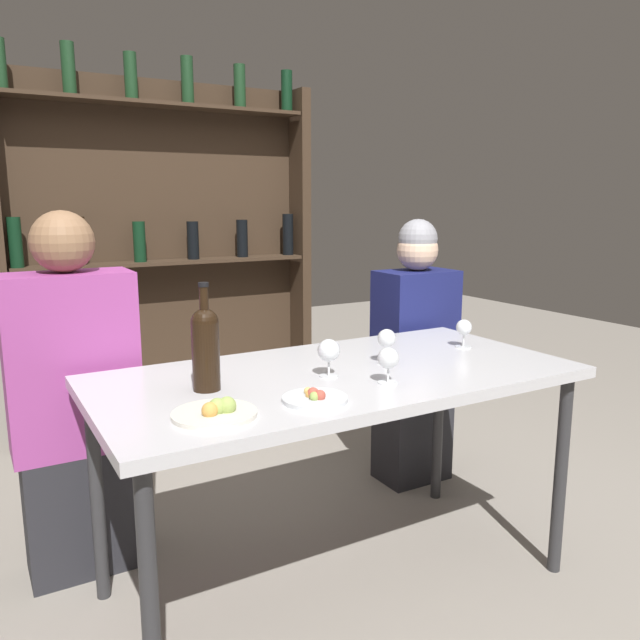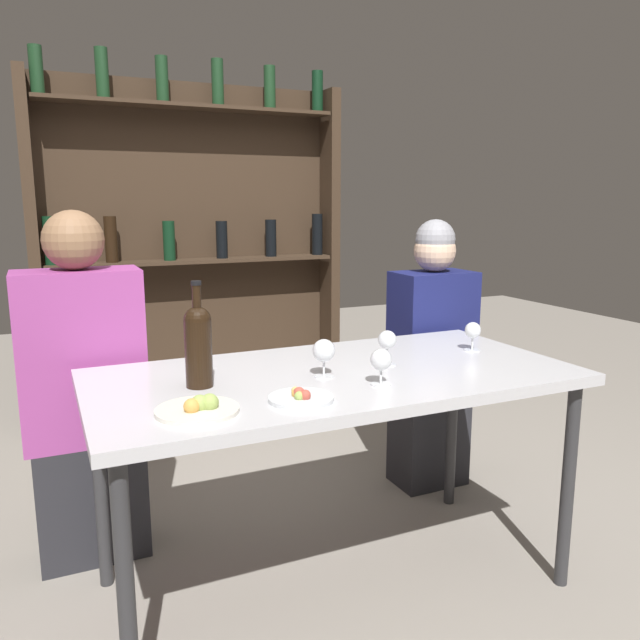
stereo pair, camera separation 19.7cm
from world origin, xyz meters
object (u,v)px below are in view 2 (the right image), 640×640
(wine_glass_3, at_px, (387,341))
(seated_person_left, at_px, (85,400))
(wine_glass_2, at_px, (381,361))
(wine_bottle, at_px, (198,342))
(food_plate_0, at_px, (301,398))
(food_plate_1, at_px, (199,408))
(wine_glass_1, at_px, (473,332))
(seated_person_right, at_px, (431,360))
(wine_glass_0, at_px, (324,352))

(wine_glass_3, bearing_deg, seated_person_left, 150.22)
(wine_glass_2, bearing_deg, wine_bottle, 157.06)
(food_plate_0, bearing_deg, food_plate_1, 176.26)
(food_plate_0, bearing_deg, seated_person_left, 124.03)
(wine_glass_3, xyz_separation_m, seated_person_left, (-0.93, 0.53, -0.24))
(wine_glass_2, distance_m, food_plate_0, 0.29)
(food_plate_0, bearing_deg, wine_glass_1, 19.30)
(wine_bottle, distance_m, wine_glass_3, 0.63)
(food_plate_1, bearing_deg, wine_glass_3, 17.32)
(wine_bottle, relative_size, seated_person_right, 0.26)
(wine_bottle, bearing_deg, wine_glass_0, -8.75)
(wine_glass_1, xyz_separation_m, food_plate_1, (-1.08, -0.26, -0.06))
(wine_glass_2, xyz_separation_m, food_plate_0, (-0.27, -0.04, -0.07))
(wine_glass_2, bearing_deg, food_plate_0, -172.05)
(wine_glass_1, bearing_deg, wine_glass_2, -155.27)
(food_plate_1, bearing_deg, wine_glass_0, 21.45)
(seated_person_right, bearing_deg, wine_glass_3, -135.89)
(wine_glass_1, xyz_separation_m, wine_glass_2, (-0.52, -0.24, 0.00))
(wine_glass_3, height_order, food_plate_1, wine_glass_3)
(wine_bottle, distance_m, food_plate_0, 0.35)
(seated_person_left, bearing_deg, food_plate_1, -72.43)
(wine_bottle, bearing_deg, wine_glass_2, -22.94)
(wine_glass_1, relative_size, food_plate_1, 0.48)
(food_plate_1, height_order, seated_person_left, seated_person_left)
(wine_glass_1, relative_size, wine_glass_3, 0.90)
(wine_glass_3, bearing_deg, wine_glass_0, -170.26)
(seated_person_right, bearing_deg, wine_bottle, -156.38)
(food_plate_1, distance_m, seated_person_left, 0.80)
(wine_bottle, xyz_separation_m, wine_glass_3, (0.63, -0.01, -0.05))
(food_plate_1, relative_size, seated_person_left, 0.17)
(wine_glass_1, height_order, food_plate_0, wine_glass_1)
(wine_glass_1, relative_size, food_plate_0, 0.58)
(wine_bottle, xyz_separation_m, seated_person_left, (-0.29, 0.51, -0.29))
(wine_glass_0, bearing_deg, food_plate_1, -158.55)
(wine_glass_0, distance_m, wine_glass_1, 0.65)
(food_plate_0, relative_size, seated_person_right, 0.15)
(wine_glass_2, relative_size, wine_glass_3, 0.94)
(food_plate_0, bearing_deg, wine_glass_3, 29.63)
(wine_glass_0, bearing_deg, seated_person_left, 139.58)
(wine_glass_3, distance_m, food_plate_1, 0.73)
(wine_glass_2, distance_m, food_plate_1, 0.56)
(wine_bottle, relative_size, wine_glass_1, 2.98)
(wine_glass_1, bearing_deg, food_plate_1, -166.36)
(wine_glass_1, bearing_deg, seated_person_left, 159.83)
(food_plate_0, relative_size, food_plate_1, 0.83)
(wine_glass_3, relative_size, food_plate_1, 0.54)
(wine_bottle, distance_m, wine_glass_0, 0.39)
(wine_glass_1, bearing_deg, wine_glass_3, -173.17)
(wine_glass_3, xyz_separation_m, food_plate_0, (-0.41, -0.23, -0.07))
(seated_person_left, xyz_separation_m, seated_person_right, (1.47, 0.00, -0.01))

